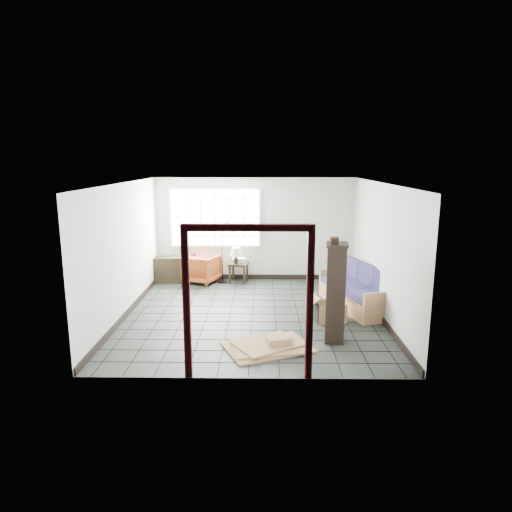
{
  "coord_description": "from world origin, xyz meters",
  "views": [
    {
      "loc": [
        0.2,
        -8.7,
        3.04
      ],
      "look_at": [
        0.07,
        0.3,
        1.13
      ],
      "focal_mm": 32.0,
      "sensor_mm": 36.0,
      "label": 1
    }
  ],
  "objects_px": {
    "armchair": "(202,267)",
    "side_table": "(239,266)",
    "tall_shelf": "(336,292)",
    "futon_sofa": "(359,292)"
  },
  "relations": [
    {
      "from": "armchair",
      "to": "tall_shelf",
      "type": "relative_size",
      "value": 0.46
    },
    {
      "from": "side_table",
      "to": "armchair",
      "type": "bearing_deg",
      "value": 180.0
    },
    {
      "from": "armchair",
      "to": "side_table",
      "type": "bearing_deg",
      "value": -158.05
    },
    {
      "from": "armchair",
      "to": "futon_sofa",
      "type": "bearing_deg",
      "value": 173.24
    },
    {
      "from": "armchair",
      "to": "side_table",
      "type": "distance_m",
      "value": 0.92
    },
    {
      "from": "futon_sofa",
      "to": "side_table",
      "type": "distance_m",
      "value": 3.25
    },
    {
      "from": "side_table",
      "to": "tall_shelf",
      "type": "height_order",
      "value": "tall_shelf"
    },
    {
      "from": "armchair",
      "to": "side_table",
      "type": "relative_size",
      "value": 1.47
    },
    {
      "from": "side_table",
      "to": "tall_shelf",
      "type": "xyz_separation_m",
      "value": [
        1.83,
        -3.73,
        0.45
      ]
    },
    {
      "from": "armchair",
      "to": "tall_shelf",
      "type": "height_order",
      "value": "tall_shelf"
    }
  ]
}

